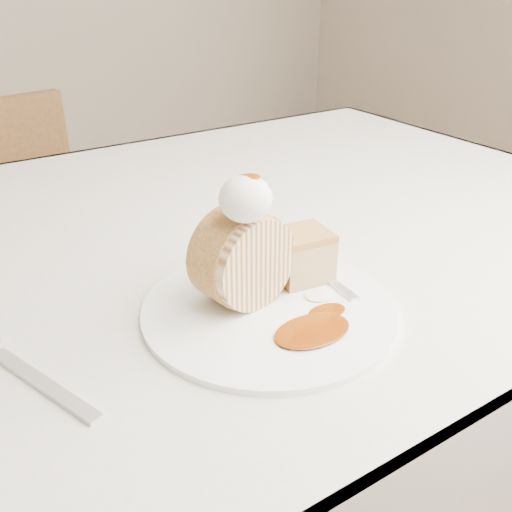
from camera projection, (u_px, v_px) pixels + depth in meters
table at (181, 291)px, 0.81m from camera, size 1.40×0.90×0.75m
plate at (269, 309)px, 0.60m from camera, size 0.30×0.30×0.01m
roulade_slice at (243, 258)px, 0.58m from camera, size 0.11×0.07×0.10m
cake_chunk at (302, 258)px, 0.64m from camera, size 0.07×0.06×0.05m
whipped_cream at (245, 199)px, 0.53m from camera, size 0.05×0.05×0.05m
caramel_drizzle at (248, 172)px, 0.53m from camera, size 0.03×0.02×0.01m
caramel_pool at (312, 330)px, 0.55m from camera, size 0.09×0.06×0.00m
fork at (325, 276)px, 0.65m from camera, size 0.03×0.16×0.00m
spoon at (44, 384)px, 0.49m from camera, size 0.08×0.18×0.00m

